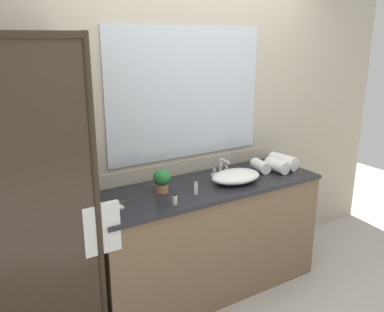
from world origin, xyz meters
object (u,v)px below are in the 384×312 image
(faucet, at_px, (221,169))
(sink_basin, at_px, (236,176))
(amenity_bottle_shampoo, at_px, (175,199))
(rolled_towel_middle, at_px, (277,166))
(potted_plant, at_px, (162,180))
(amenity_bottle_conditioner, at_px, (196,189))
(rolled_towel_near_edge, at_px, (283,161))
(rolled_towel_far_edge, at_px, (260,166))
(soap_dish, at_px, (115,207))

(faucet, bearing_deg, sink_basin, -90.00)
(amenity_bottle_shampoo, bearing_deg, faucet, 28.48)
(rolled_towel_middle, bearing_deg, potted_plant, 175.01)
(potted_plant, bearing_deg, amenity_bottle_conditioner, -42.63)
(rolled_towel_near_edge, bearing_deg, rolled_towel_middle, -160.50)
(potted_plant, distance_m, rolled_towel_near_edge, 1.13)
(sink_basin, xyz_separation_m, amenity_bottle_conditioner, (-0.40, -0.06, -0.00))
(amenity_bottle_conditioner, relative_size, rolled_towel_middle, 0.46)
(potted_plant, height_order, amenity_bottle_conditioner, potted_plant)
(rolled_towel_middle, height_order, rolled_towel_far_edge, rolled_towel_middle)
(sink_basin, xyz_separation_m, amenity_bottle_shampoo, (-0.61, -0.14, -0.01))
(sink_basin, relative_size, potted_plant, 2.39)
(faucet, distance_m, soap_dish, 0.99)
(rolled_towel_middle, bearing_deg, faucet, 158.28)
(faucet, relative_size, rolled_towel_middle, 0.84)
(soap_dish, bearing_deg, rolled_towel_near_edge, 1.83)
(potted_plant, height_order, rolled_towel_far_edge, potted_plant)
(sink_basin, relative_size, rolled_towel_middle, 1.99)
(sink_basin, bearing_deg, amenity_bottle_conditioner, -171.61)
(rolled_towel_middle, bearing_deg, amenity_bottle_conditioner, -174.76)
(potted_plant, height_order, amenity_bottle_shampoo, potted_plant)
(soap_dish, height_order, amenity_bottle_conditioner, amenity_bottle_conditioner)
(soap_dish, bearing_deg, amenity_bottle_conditioner, -6.67)
(potted_plant, distance_m, rolled_towel_middle, 1.02)
(potted_plant, bearing_deg, faucet, 8.41)
(soap_dish, height_order, amenity_bottle_shampoo, amenity_bottle_shampoo)
(rolled_towel_far_edge, bearing_deg, potted_plant, 179.27)
(rolled_towel_near_edge, bearing_deg, amenity_bottle_shampoo, -170.39)
(soap_dish, height_order, rolled_towel_far_edge, rolled_towel_far_edge)
(potted_plant, bearing_deg, soap_dish, -166.00)
(rolled_towel_middle, bearing_deg, rolled_towel_near_edge, 19.50)
(faucet, relative_size, amenity_bottle_shampoo, 2.19)
(amenity_bottle_shampoo, relative_size, rolled_towel_middle, 0.38)
(rolled_towel_far_edge, bearing_deg, soap_dish, -176.18)
(rolled_towel_middle, distance_m, rolled_towel_far_edge, 0.13)
(rolled_towel_near_edge, distance_m, rolled_towel_middle, 0.12)
(amenity_bottle_shampoo, distance_m, rolled_towel_middle, 1.06)
(amenity_bottle_shampoo, bearing_deg, sink_basin, 12.85)
(soap_dish, bearing_deg, faucet, 10.70)
(potted_plant, distance_m, amenity_bottle_shampoo, 0.25)
(amenity_bottle_conditioner, bearing_deg, amenity_bottle_shampoo, -159.21)
(rolled_towel_near_edge, bearing_deg, faucet, 166.11)
(rolled_towel_far_edge, bearing_deg, faucet, 163.48)
(potted_plant, relative_size, amenity_bottle_shampoo, 2.18)
(sink_basin, height_order, rolled_towel_far_edge, rolled_towel_far_edge)
(amenity_bottle_shampoo, relative_size, rolled_towel_far_edge, 0.43)
(amenity_bottle_shampoo, xyz_separation_m, rolled_towel_near_edge, (1.16, 0.20, 0.02))
(sink_basin, height_order, rolled_towel_near_edge, rolled_towel_near_edge)
(faucet, relative_size, soap_dish, 1.70)
(sink_basin, relative_size, rolled_towel_near_edge, 1.71)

